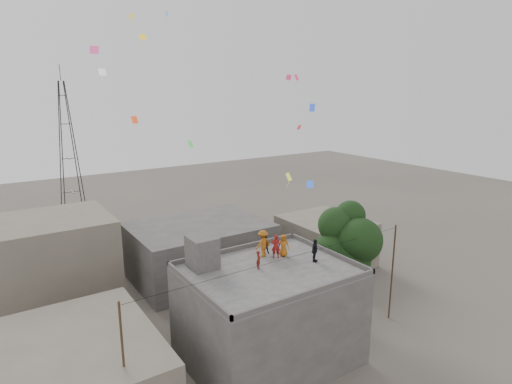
{
  "coord_description": "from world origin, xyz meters",
  "views": [
    {
      "loc": [
        -14.1,
        -19.94,
        16.87
      ],
      "look_at": [
        0.48,
        2.14,
        10.54
      ],
      "focal_mm": 30.0,
      "sensor_mm": 36.0,
      "label": 1
    }
  ],
  "objects_px": {
    "tree": "(348,244)",
    "person_dark_adult": "(315,251)",
    "stair_head_box": "(202,252)",
    "transmission_tower": "(68,151)",
    "person_red_adult": "(276,246)"
  },
  "relations": [
    {
      "from": "tree",
      "to": "person_dark_adult",
      "type": "height_order",
      "value": "tree"
    },
    {
      "from": "stair_head_box",
      "to": "transmission_tower",
      "type": "height_order",
      "value": "transmission_tower"
    },
    {
      "from": "person_red_adult",
      "to": "tree",
      "type": "bearing_deg",
      "value": -158.15
    },
    {
      "from": "person_red_adult",
      "to": "person_dark_adult",
      "type": "distance_m",
      "value": 2.56
    },
    {
      "from": "transmission_tower",
      "to": "person_red_adult",
      "type": "bearing_deg",
      "value": -81.88
    },
    {
      "from": "tree",
      "to": "person_red_adult",
      "type": "xyz_separation_m",
      "value": [
        -5.85,
        0.76,
        0.8
      ]
    },
    {
      "from": "person_dark_adult",
      "to": "person_red_adult",
      "type": "bearing_deg",
      "value": 103.01
    },
    {
      "from": "stair_head_box",
      "to": "transmission_tower",
      "type": "xyz_separation_m",
      "value": [
        -0.8,
        37.4,
        1.97
      ]
    },
    {
      "from": "tree",
      "to": "person_dark_adult",
      "type": "distance_m",
      "value": 4.37
    },
    {
      "from": "stair_head_box",
      "to": "person_red_adult",
      "type": "bearing_deg",
      "value": -14.76
    },
    {
      "from": "stair_head_box",
      "to": "person_dark_adult",
      "type": "xyz_separation_m",
      "value": [
        6.41,
        -3.15,
        -0.25
      ]
    },
    {
      "from": "transmission_tower",
      "to": "stair_head_box",
      "type": "bearing_deg",
      "value": -88.77
    },
    {
      "from": "transmission_tower",
      "to": "person_red_adult",
      "type": "xyz_separation_m",
      "value": [
        5.52,
        -38.64,
        -2.16
      ]
    },
    {
      "from": "tree",
      "to": "person_red_adult",
      "type": "height_order",
      "value": "tree"
    },
    {
      "from": "person_red_adult",
      "to": "person_dark_adult",
      "type": "height_order",
      "value": "person_red_adult"
    }
  ]
}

